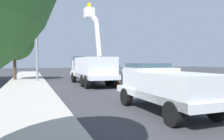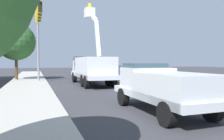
# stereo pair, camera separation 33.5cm
# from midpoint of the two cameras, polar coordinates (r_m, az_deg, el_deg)

# --- Properties ---
(ground) EXTENTS (120.00, 120.00, 0.00)m
(ground) POSITION_cam_midpoint_polar(r_m,az_deg,el_deg) (19.61, 1.43, -4.05)
(ground) COLOR #38383D
(sidewalk_far_side) EXTENTS (60.03, 4.10, 0.12)m
(sidewalk_far_side) POSITION_cam_midpoint_polar(r_m,az_deg,el_deg) (18.19, -22.02, -4.51)
(sidewalk_far_side) COLOR #B2ADA3
(sidewalk_far_side) RESTS_ON ground
(lane_centre_stripe) EXTENTS (50.00, 0.58, 0.01)m
(lane_centre_stripe) POSITION_cam_midpoint_polar(r_m,az_deg,el_deg) (19.61, 1.43, -4.04)
(lane_centre_stripe) COLOR yellow
(lane_centre_stripe) RESTS_ON ground
(utility_bucket_truck) EXTENTS (8.22, 2.65, 7.68)m
(utility_bucket_truck) POSITION_cam_midpoint_polar(r_m,az_deg,el_deg) (20.37, -6.00, 0.76)
(utility_bucket_truck) COLOR white
(utility_bucket_truck) RESTS_ON ground
(service_pickup_truck) EXTENTS (5.62, 2.23, 2.06)m
(service_pickup_truck) POSITION_cam_midpoint_polar(r_m,az_deg,el_deg) (9.38, 12.84, -4.07)
(service_pickup_truck) COLOR silver
(service_pickup_truck) RESTS_ON ground
(passing_minivan) EXTENTS (4.82, 1.98, 1.69)m
(passing_minivan) POSITION_cam_midpoint_polar(r_m,az_deg,el_deg) (28.23, -1.06, -0.16)
(passing_minivan) COLOR silver
(passing_minivan) RESTS_ON ground
(traffic_cone_mid_front) EXTENTS (0.40, 0.40, 0.84)m
(traffic_cone_mid_front) POSITION_cam_midpoint_polar(r_m,az_deg,el_deg) (13.45, 11.76, -5.20)
(traffic_cone_mid_front) COLOR black
(traffic_cone_mid_front) RESTS_ON ground
(traffic_cone_mid_rear) EXTENTS (0.40, 0.40, 0.69)m
(traffic_cone_mid_rear) POSITION_cam_midpoint_polar(r_m,az_deg,el_deg) (18.27, 1.32, -3.44)
(traffic_cone_mid_rear) COLOR black
(traffic_cone_mid_rear) RESTS_ON ground
(traffic_cone_trailing) EXTENTS (0.40, 0.40, 0.71)m
(traffic_cone_trailing) POSITION_cam_midpoint_polar(r_m,az_deg,el_deg) (25.05, -3.73, -1.89)
(traffic_cone_trailing) COLOR black
(traffic_cone_trailing) RESTS_ON ground
(traffic_signal_mast) EXTENTS (6.58, 0.60, 7.77)m
(traffic_signal_mast) POSITION_cam_midpoint_polar(r_m,az_deg,el_deg) (22.64, -19.33, 11.13)
(traffic_signal_mast) COLOR gray
(traffic_signal_mast) RESTS_ON ground
(street_tree_right) EXTENTS (4.26, 4.26, 6.54)m
(street_tree_right) POSITION_cam_midpoint_polar(r_m,az_deg,el_deg) (26.94, -24.55, 6.82)
(street_tree_right) COLOR brown
(street_tree_right) RESTS_ON ground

